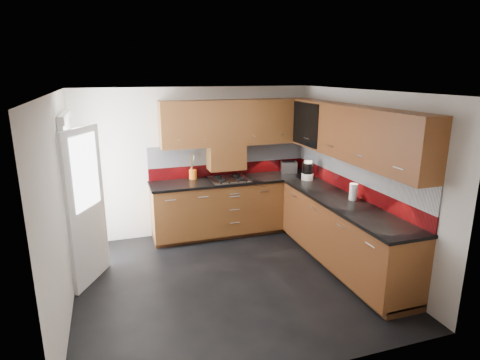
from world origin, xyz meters
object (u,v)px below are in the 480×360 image
object	(u,v)px
utensil_pot	(193,173)
toaster	(289,167)
gas_hob	(229,179)
food_processor	(308,171)

from	to	relation	value
utensil_pot	toaster	bearing A→B (deg)	-3.13
gas_hob	food_processor	bearing A→B (deg)	-17.96
gas_hob	food_processor	xyz separation A→B (m)	(1.20, -0.39, 0.13)
gas_hob	toaster	size ratio (longest dim) A/B	1.95
gas_hob	food_processor	size ratio (longest dim) A/B	1.90
gas_hob	toaster	world-z (taller)	toaster
toaster	food_processor	xyz separation A→B (m)	(0.08, -0.53, 0.05)
utensil_pot	food_processor	size ratio (longest dim) A/B	1.39
utensil_pot	toaster	distance (m)	1.67
toaster	food_processor	size ratio (longest dim) A/B	0.97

